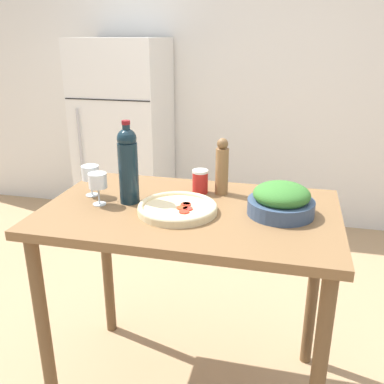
{
  "coord_description": "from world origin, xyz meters",
  "views": [
    {
      "loc": [
        0.4,
        -1.6,
        1.63
      ],
      "look_at": [
        0.0,
        0.04,
        1.01
      ],
      "focal_mm": 40.0,
      "sensor_mm": 36.0,
      "label": 1
    }
  ],
  "objects_px": {
    "homemade_pizza": "(178,208)",
    "pepper_mill": "(222,167)",
    "wine_glass_near": "(98,182)",
    "salad_bowl": "(281,200)",
    "wine_glass_far": "(90,174)",
    "refrigerator": "(125,136)",
    "salt_canister": "(200,181)",
    "wine_bottle": "(128,164)"
  },
  "relations": [
    {
      "from": "homemade_pizza",
      "to": "pepper_mill",
      "type": "bearing_deg",
      "value": 62.24
    },
    {
      "from": "wine_glass_near",
      "to": "salad_bowl",
      "type": "distance_m",
      "value": 0.76
    },
    {
      "from": "salad_bowl",
      "to": "homemade_pizza",
      "type": "relative_size",
      "value": 0.82
    },
    {
      "from": "pepper_mill",
      "to": "wine_glass_far",
      "type": "bearing_deg",
      "value": -164.03
    },
    {
      "from": "pepper_mill",
      "to": "refrigerator",
      "type": "bearing_deg",
      "value": 125.22
    },
    {
      "from": "wine_glass_far",
      "to": "salt_canister",
      "type": "height_order",
      "value": "wine_glass_far"
    },
    {
      "from": "wine_glass_near",
      "to": "pepper_mill",
      "type": "xyz_separation_m",
      "value": [
        0.48,
        0.25,
        0.02
      ]
    },
    {
      "from": "wine_glass_near",
      "to": "salad_bowl",
      "type": "height_order",
      "value": "wine_glass_near"
    },
    {
      "from": "wine_bottle",
      "to": "pepper_mill",
      "type": "xyz_separation_m",
      "value": [
        0.37,
        0.2,
        -0.05
      ]
    },
    {
      "from": "wine_glass_near",
      "to": "homemade_pizza",
      "type": "xyz_separation_m",
      "value": [
        0.35,
        -0.01,
        -0.08
      ]
    },
    {
      "from": "wine_bottle",
      "to": "homemade_pizza",
      "type": "height_order",
      "value": "wine_bottle"
    },
    {
      "from": "refrigerator",
      "to": "salad_bowl",
      "type": "height_order",
      "value": "refrigerator"
    },
    {
      "from": "wine_glass_far",
      "to": "refrigerator",
      "type": "bearing_deg",
      "value": 107.63
    },
    {
      "from": "wine_glass_near",
      "to": "pepper_mill",
      "type": "bearing_deg",
      "value": 27.66
    },
    {
      "from": "wine_glass_near",
      "to": "refrigerator",
      "type": "bearing_deg",
      "value": 109.03
    },
    {
      "from": "salad_bowl",
      "to": "refrigerator",
      "type": "bearing_deg",
      "value": 128.24
    },
    {
      "from": "pepper_mill",
      "to": "wine_bottle",
      "type": "bearing_deg",
      "value": -151.66
    },
    {
      "from": "wine_glass_far",
      "to": "salad_bowl",
      "type": "height_order",
      "value": "wine_glass_far"
    },
    {
      "from": "wine_glass_near",
      "to": "wine_bottle",
      "type": "bearing_deg",
      "value": 25.47
    },
    {
      "from": "refrigerator",
      "to": "salt_canister",
      "type": "bearing_deg",
      "value": -57.4
    },
    {
      "from": "wine_bottle",
      "to": "wine_glass_near",
      "type": "relative_size",
      "value": 2.56
    },
    {
      "from": "pepper_mill",
      "to": "salad_bowl",
      "type": "distance_m",
      "value": 0.33
    },
    {
      "from": "refrigerator",
      "to": "homemade_pizza",
      "type": "bearing_deg",
      "value": -61.95
    },
    {
      "from": "wine_bottle",
      "to": "homemade_pizza",
      "type": "bearing_deg",
      "value": -14.81
    },
    {
      "from": "refrigerator",
      "to": "homemade_pizza",
      "type": "distance_m",
      "value": 2.09
    },
    {
      "from": "wine_glass_near",
      "to": "wine_glass_far",
      "type": "bearing_deg",
      "value": 130.48
    },
    {
      "from": "wine_bottle",
      "to": "homemade_pizza",
      "type": "xyz_separation_m",
      "value": [
        0.23,
        -0.06,
        -0.15
      ]
    },
    {
      "from": "refrigerator",
      "to": "wine_glass_near",
      "type": "bearing_deg",
      "value": -70.97
    },
    {
      "from": "wine_bottle",
      "to": "wine_glass_far",
      "type": "relative_size",
      "value": 2.56
    },
    {
      "from": "wine_bottle",
      "to": "wine_glass_far",
      "type": "xyz_separation_m",
      "value": [
        -0.2,
        0.04,
        -0.07
      ]
    },
    {
      "from": "refrigerator",
      "to": "wine_bottle",
      "type": "distance_m",
      "value": 1.96
    },
    {
      "from": "wine_glass_far",
      "to": "homemade_pizza",
      "type": "relative_size",
      "value": 0.43
    },
    {
      "from": "salad_bowl",
      "to": "salt_canister",
      "type": "xyz_separation_m",
      "value": [
        -0.37,
        0.17,
        -0.01
      ]
    },
    {
      "from": "refrigerator",
      "to": "wine_glass_far",
      "type": "relative_size",
      "value": 11.57
    },
    {
      "from": "refrigerator",
      "to": "wine_glass_near",
      "type": "relative_size",
      "value": 11.57
    },
    {
      "from": "salad_bowl",
      "to": "salt_canister",
      "type": "relative_size",
      "value": 2.47
    },
    {
      "from": "wine_glass_far",
      "to": "salt_canister",
      "type": "bearing_deg",
      "value": 17.78
    },
    {
      "from": "salt_canister",
      "to": "wine_bottle",
      "type": "bearing_deg",
      "value": -145.36
    },
    {
      "from": "wine_glass_near",
      "to": "salt_canister",
      "type": "bearing_deg",
      "value": 32.04
    },
    {
      "from": "refrigerator",
      "to": "salad_bowl",
      "type": "xyz_separation_m",
      "value": [
        1.39,
        -1.76,
        0.2
      ]
    },
    {
      "from": "wine_glass_far",
      "to": "salad_bowl",
      "type": "distance_m",
      "value": 0.84
    },
    {
      "from": "pepper_mill",
      "to": "salad_bowl",
      "type": "bearing_deg",
      "value": -33.64
    }
  ]
}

